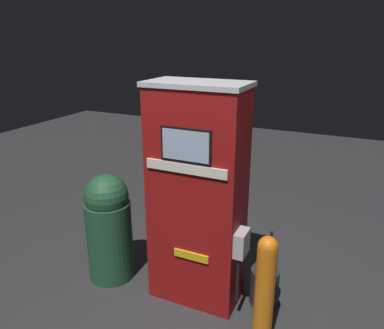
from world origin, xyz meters
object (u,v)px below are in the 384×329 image
object	(u,v)px
gas_pump	(197,198)
squeegee_bucket	(264,286)
trash_bin	(109,226)
safety_bollard	(265,289)

from	to	relation	value
gas_pump	squeegee_bucket	size ratio (longest dim) A/B	2.57
trash_bin	squeegee_bucket	size ratio (longest dim) A/B	1.41
safety_bollard	trash_bin	size ratio (longest dim) A/B	0.87
squeegee_bucket	gas_pump	bearing A→B (deg)	-166.62
trash_bin	safety_bollard	bearing A→B (deg)	-8.13
squeegee_bucket	trash_bin	bearing A→B (deg)	-170.88
safety_bollard	squeegee_bucket	size ratio (longest dim) A/B	1.23
gas_pump	squeegee_bucket	distance (m)	1.03
gas_pump	trash_bin	world-z (taller)	gas_pump
gas_pump	trash_bin	bearing A→B (deg)	-173.79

